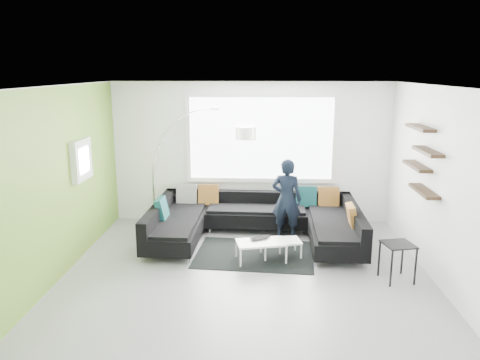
% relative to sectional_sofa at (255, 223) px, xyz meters
% --- Properties ---
extents(ground, '(5.50, 5.50, 0.00)m').
position_rel_sectional_sofa_xyz_m(ground, '(-0.11, -1.26, -0.35)').
color(ground, gray).
rests_on(ground, ground).
extents(room_shell, '(5.54, 5.04, 2.82)m').
position_rel_sectional_sofa_xyz_m(room_shell, '(-0.07, -1.05, 1.46)').
color(room_shell, white).
rests_on(room_shell, ground).
extents(sectional_sofa, '(3.71, 2.35, 0.79)m').
position_rel_sectional_sofa_xyz_m(sectional_sofa, '(0.00, 0.00, 0.00)').
color(sectional_sofa, black).
rests_on(sectional_sofa, ground).
extents(rug, '(2.05, 1.56, 0.01)m').
position_rel_sectional_sofa_xyz_m(rug, '(0.00, -0.60, -0.34)').
color(rug, black).
rests_on(rug, ground).
extents(coffee_table, '(1.10, 0.78, 0.33)m').
position_rel_sectional_sofa_xyz_m(coffee_table, '(0.27, -0.75, -0.18)').
color(coffee_table, silver).
rests_on(coffee_table, ground).
extents(arc_lamp, '(2.29, 1.30, 2.29)m').
position_rel_sectional_sofa_xyz_m(arc_lamp, '(-2.01, 0.86, 0.80)').
color(arc_lamp, white).
rests_on(arc_lamp, ground).
extents(side_table, '(0.50, 0.50, 0.57)m').
position_rel_sectional_sofa_xyz_m(side_table, '(2.09, -1.48, -0.06)').
color(side_table, black).
rests_on(side_table, ground).
extents(person, '(0.70, 0.60, 1.48)m').
position_rel_sectional_sofa_xyz_m(person, '(0.56, 0.21, 0.39)').
color(person, black).
rests_on(person, ground).
extents(laptop, '(0.54, 0.53, 0.03)m').
position_rel_sectional_sofa_xyz_m(laptop, '(0.12, -0.77, -0.01)').
color(laptop, black).
rests_on(laptop, coffee_table).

